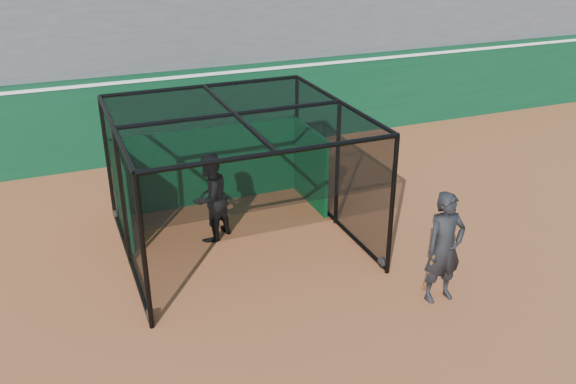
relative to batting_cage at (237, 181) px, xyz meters
name	(u,v)px	position (x,y,z in m)	size (l,w,h in m)	color
ground	(291,314)	(0.03, -2.87, -1.43)	(120.00, 120.00, 0.00)	#99512C
outfield_wall	(178,112)	(0.03, 5.63, -0.14)	(50.00, 0.50, 2.50)	#09361D
batting_cage	(237,181)	(0.00, 0.00, 0.00)	(4.72, 4.69, 2.86)	black
batter	(210,198)	(-0.49, 0.36, -0.46)	(0.94, 0.73, 1.94)	black
on_deck_player	(444,248)	(2.75, -3.42, -0.37)	(0.77, 0.51, 2.11)	black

